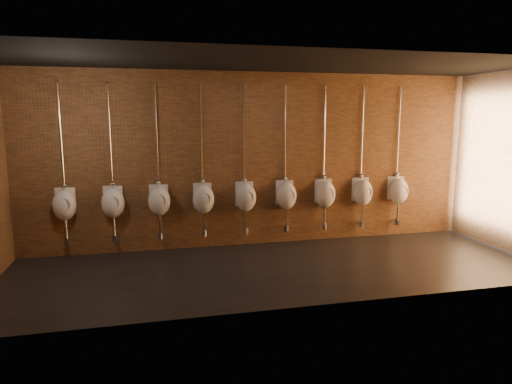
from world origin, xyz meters
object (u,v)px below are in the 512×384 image
urinal_2 (159,200)px  urinal_5 (286,195)px  urinal_0 (64,204)px  urinal_4 (246,197)px  urinal_3 (203,199)px  urinal_1 (113,202)px  urinal_6 (325,193)px  urinal_7 (362,192)px  urinal_8 (398,190)px

urinal_2 → urinal_5: bearing=0.0°
urinal_0 → urinal_4: 3.12m
urinal_5 → urinal_3: bearing=180.0°
urinal_1 → urinal_2: 0.78m
urinal_2 → urinal_6: 3.12m
urinal_4 → urinal_7: bearing=0.0°
urinal_2 → urinal_5: 2.34m
urinal_1 → urinal_8: bearing=0.0°
urinal_7 → urinal_1: bearing=180.0°
urinal_4 → urinal_7: (2.34, 0.00, 0.00)m
urinal_3 → urinal_6: same height
urinal_3 → urinal_4: (0.78, 0.00, 0.00)m
urinal_0 → urinal_1: (0.78, 0.00, 0.00)m
urinal_1 → urinal_4: (2.34, 0.00, 0.00)m
urinal_0 → urinal_6: same height
urinal_6 → urinal_7: same height
urinal_0 → urinal_7: size_ratio=1.00×
urinal_3 → urinal_8: bearing=0.0°
urinal_2 → urinal_6: size_ratio=1.00×
urinal_6 → urinal_7: (0.78, 0.00, 0.00)m
urinal_3 → urinal_8: (3.90, 0.00, 0.00)m
urinal_4 → urinal_3: bearing=180.0°
urinal_2 → urinal_3: (0.78, 0.00, 0.00)m
urinal_7 → urinal_8: size_ratio=1.00×
urinal_0 → urinal_4: (3.12, 0.00, 0.00)m
urinal_4 → urinal_5: bearing=0.0°
urinal_1 → urinal_4: 2.34m
urinal_5 → urinal_8: (2.34, 0.00, 0.00)m
urinal_1 → urinal_8: 5.46m
urinal_3 → urinal_5: (1.56, 0.00, 0.00)m
urinal_5 → urinal_2: bearing=180.0°
urinal_3 → urinal_2: bearing=180.0°
urinal_7 → urinal_3: bearing=180.0°
urinal_0 → urinal_8: bearing=0.0°
urinal_6 → urinal_2: bearing=180.0°
urinal_1 → urinal_6: size_ratio=1.00×
urinal_3 → urinal_6: (2.34, 0.00, 0.00)m
urinal_2 → urinal_0: bearing=180.0°
urinal_3 → urinal_7: (3.12, 0.00, 0.00)m
urinal_2 → urinal_3: same height
urinal_5 → urinal_1: bearing=180.0°
urinal_2 → urinal_4: 1.56m
urinal_6 → urinal_7: bearing=0.0°
urinal_0 → urinal_1: bearing=0.0°
urinal_1 → urinal_5: bearing=0.0°
urinal_7 → urinal_4: bearing=180.0°
urinal_2 → urinal_4: bearing=0.0°
urinal_0 → urinal_3: bearing=0.0°
urinal_6 → urinal_1: bearing=180.0°
urinal_0 → urinal_6: size_ratio=1.00×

